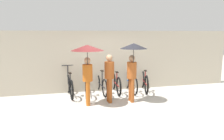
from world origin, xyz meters
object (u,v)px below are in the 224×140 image
Objects in this scene: parked_bicycle_4 at (130,82)px; pedestrian_center at (109,75)px; parked_bicycle_0 at (70,86)px; pedestrian_leading at (87,58)px; parked_bicycle_5 at (144,81)px; pedestrian_trailing at (133,58)px; parked_bicycle_2 at (101,84)px; parked_bicycle_1 at (86,85)px; parked_bicycle_3 at (116,83)px.

pedestrian_center reaches higher than parked_bicycle_4.
pedestrian_leading is (0.51, -1.24, 1.18)m from parked_bicycle_0.
parked_bicycle_5 is 1.09× the size of pedestrian_center.
pedestrian_trailing is (1.49, -0.00, -0.04)m from pedestrian_leading.
parked_bicycle_0 is 0.95× the size of parked_bicycle_2.
parked_bicycle_2 is at bearing -73.24° from parked_bicycle_1.
pedestrian_trailing is at bearing -126.16° from parked_bicycle_0.
parked_bicycle_2 is at bearing -112.08° from pedestrian_leading.
parked_bicycle_0 reaches higher than parked_bicycle_5.
parked_bicycle_5 is (1.18, -0.03, 0.01)m from parked_bicycle_3.
parked_bicycle_0 is at bearing 104.83° from parked_bicycle_5.
pedestrian_leading is at bearing -178.10° from parked_bicycle_1.
parked_bicycle_2 is 1.10× the size of pedestrian_center.
parked_bicycle_5 is 0.89× the size of pedestrian_trailing.
parked_bicycle_3 is (0.59, -0.02, 0.01)m from parked_bicycle_2.
parked_bicycle_0 is 0.95× the size of parked_bicycle_3.
parked_bicycle_1 is 1.16× the size of pedestrian_center.
pedestrian_trailing reaches higher than parked_bicycle_3.
pedestrian_center is 0.96m from pedestrian_trailing.
pedestrian_trailing is at bearing -167.55° from parked_bicycle_3.
parked_bicycle_2 is (1.18, 0.10, -0.01)m from parked_bicycle_0.
pedestrian_trailing is at bearing 160.80° from pedestrian_center.
parked_bicycle_4 reaches higher than parked_bicycle_1.
pedestrian_center is at bearing -133.83° from parked_bicycle_0.
parked_bicycle_3 is at bearing -82.14° from pedestrian_trailing.
parked_bicycle_3 is at bearing -118.52° from pedestrian_center.
parked_bicycle_0 is 0.59m from parked_bicycle_1.
parked_bicycle_3 is 1.76m from pedestrian_trailing.
pedestrian_leading is at bearing 149.70° from parked_bicycle_2.
pedestrian_leading is at bearing 11.79° from pedestrian_center.
parked_bicycle_4 is 2.56m from pedestrian_leading.
parked_bicycle_5 is 0.90× the size of pedestrian_leading.
parked_bicycle_2 is 1.00× the size of parked_bicycle_3.
parked_bicycle_0 is at bearing 91.10° from parked_bicycle_2.
parked_bicycle_5 is at bearing -95.13° from parked_bicycle_2.
pedestrian_leading is 1.21× the size of pedestrian_center.
parked_bicycle_0 is 1.72m from pedestrian_center.
parked_bicycle_4 is 1.67m from pedestrian_center.
parked_bicycle_2 is 0.99× the size of parked_bicycle_4.
pedestrian_trailing is (0.74, -0.21, 0.58)m from pedestrian_center.
parked_bicycle_0 is 1.77m from parked_bicycle_3.
parked_bicycle_2 reaches higher than parked_bicycle_0.
parked_bicycle_4 is (1.18, -0.01, 0.02)m from parked_bicycle_2.
parked_bicycle_2 is 1.00× the size of parked_bicycle_5.
parked_bicycle_1 is 1.05× the size of parked_bicycle_4.
parked_bicycle_4 is 0.91× the size of pedestrian_leading.
parked_bicycle_3 is (1.18, 0.10, -0.03)m from parked_bicycle_1.
pedestrian_leading is (-1.27, -1.32, 1.18)m from parked_bicycle_3.
pedestrian_trailing reaches higher than parked_bicycle_1.
pedestrian_leading is at bearing 126.79° from parked_bicycle_4.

